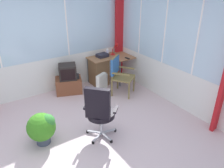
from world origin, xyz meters
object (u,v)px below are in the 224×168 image
object	(u,v)px
spray_bottle	(107,52)
tv_on_stand	(69,80)
desk_lamp	(116,47)
office_chair	(100,110)
tv_remote	(127,58)
potted_plant	(42,127)
wooden_armchair	(118,71)
desk	(100,70)
space_heater	(102,84)
paper_tray	(102,55)

from	to	relation	value
spray_bottle	tv_on_stand	distance (m)	1.33
desk_lamp	office_chair	bearing A→B (deg)	-130.52
tv_remote	office_chair	world-z (taller)	office_chair
desk_lamp	tv_remote	bearing A→B (deg)	-82.12
spray_bottle	potted_plant	xyz separation A→B (m)	(-2.39, -1.64, -0.50)
potted_plant	desk_lamp	bearing A→B (deg)	30.88
office_chair	wooden_armchair	bearing A→B (deg)	44.71
tv_remote	tv_on_stand	bearing A→B (deg)	158.19
desk	desk_lamp	distance (m)	0.77
space_heater	tv_on_stand	bearing A→B (deg)	136.98
wooden_armchair	potted_plant	world-z (taller)	wooden_armchair
spray_bottle	desk_lamp	bearing A→B (deg)	-17.96
tv_remote	tv_on_stand	xyz separation A→B (m)	(-1.52, 0.42, -0.42)
desk	office_chair	size ratio (longest dim) A/B	1.05
paper_tray	space_heater	xyz separation A→B (m)	(-0.41, -0.65, -0.50)
wooden_armchair	potted_plant	xyz separation A→B (m)	(-2.18, -0.83, -0.26)
paper_tray	space_heater	bearing A→B (deg)	-122.46
desk_lamp	wooden_armchair	xyz separation A→B (m)	(-0.44, -0.74, -0.35)
desk	potted_plant	size ratio (longest dim) A/B	1.91
tv_remote	potted_plant	bearing A→B (deg)	-163.46
wooden_armchair	office_chair	bearing A→B (deg)	-135.29
spray_bottle	wooden_armchair	size ratio (longest dim) A/B	0.22
tv_remote	spray_bottle	xyz separation A→B (m)	(-0.29, 0.51, 0.09)
spray_bottle	potted_plant	distance (m)	2.94
spray_bottle	space_heater	world-z (taller)	spray_bottle
desk	tv_remote	size ratio (longest dim) A/B	7.51
wooden_armchair	space_heater	world-z (taller)	wooden_armchair
wooden_armchair	potted_plant	distance (m)	2.35
tv_on_stand	potted_plant	bearing A→B (deg)	-126.76
paper_tray	wooden_armchair	distance (m)	0.80
desk_lamp	tv_on_stand	size ratio (longest dim) A/B	0.45
tv_on_stand	space_heater	world-z (taller)	tv_on_stand
paper_tray	desk_lamp	bearing A→B (deg)	-5.56
desk_lamp	space_heater	size ratio (longest dim) A/B	0.60
desk_lamp	space_heater	distance (m)	1.22
spray_bottle	wooden_armchair	bearing A→B (deg)	-104.01
desk_lamp	paper_tray	distance (m)	0.45
potted_plant	tv_remote	bearing A→B (deg)	22.86
paper_tray	space_heater	size ratio (longest dim) A/B	0.53
paper_tray	office_chair	xyz separation A→B (m)	(-1.30, -2.05, -0.18)
space_heater	potted_plant	distance (m)	2.04
tv_remote	paper_tray	bearing A→B (deg)	128.73
spray_bottle	tv_on_stand	bearing A→B (deg)	-175.78
wooden_armchair	desk	bearing A→B (deg)	97.46
paper_tray	office_chair	bearing A→B (deg)	-122.38
desk	spray_bottle	size ratio (longest dim) A/B	5.22
spray_bottle	office_chair	size ratio (longest dim) A/B	0.20
desk	wooden_armchair	world-z (taller)	wooden_armchair
desk	tv_on_stand	xyz separation A→B (m)	(-0.93, -0.01, -0.06)
paper_tray	wooden_armchair	world-z (taller)	wooden_armchair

